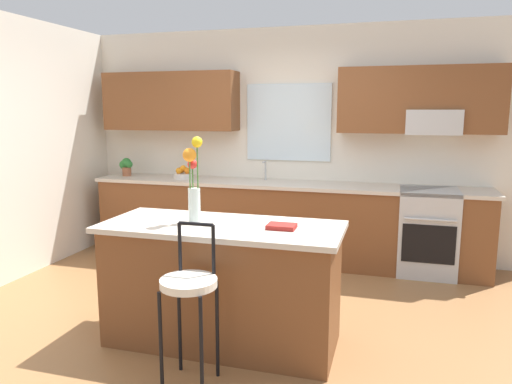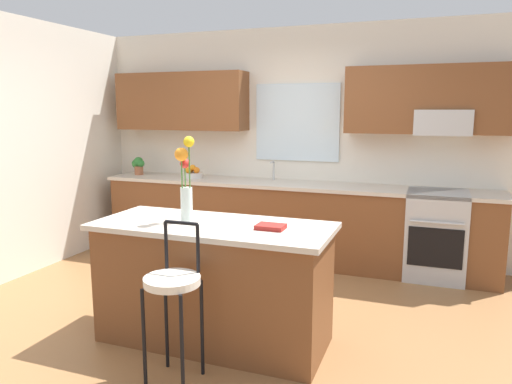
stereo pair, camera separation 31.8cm
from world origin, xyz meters
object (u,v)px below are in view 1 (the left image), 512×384
(bar_stool_near, at_px, (189,290))
(fruit_bowl_oranges, at_px, (183,174))
(oven_range, at_px, (427,231))
(kitchen_island, at_px, (222,283))
(flower_vase, at_px, (193,181))
(cookbook, at_px, (282,226))
(potted_plant_small, at_px, (126,166))

(bar_stool_near, distance_m, fruit_bowl_oranges, 3.02)
(oven_range, relative_size, fruit_bowl_oranges, 3.83)
(kitchen_island, relative_size, fruit_bowl_oranges, 7.39)
(kitchen_island, xyz_separation_m, bar_stool_near, (0.00, -0.59, 0.17))
(flower_vase, bearing_deg, cookbook, 0.62)
(bar_stool_near, distance_m, flower_vase, 0.86)
(bar_stool_near, bearing_deg, potted_plant_small, 127.30)
(kitchen_island, xyz_separation_m, cookbook, (0.45, -0.00, 0.47))
(bar_stool_near, relative_size, cookbook, 5.21)
(bar_stool_near, height_order, cookbook, bar_stool_near)
(kitchen_island, relative_size, potted_plant_small, 7.73)
(oven_range, bearing_deg, fruit_bowl_oranges, 179.44)
(flower_vase, relative_size, fruit_bowl_oranges, 2.66)
(bar_stool_near, bearing_deg, oven_range, 59.66)
(flower_vase, bearing_deg, potted_plant_small, 131.04)
(oven_range, relative_size, potted_plant_small, 4.01)
(bar_stool_near, relative_size, flower_vase, 1.63)
(kitchen_island, bearing_deg, potted_plant_small, 134.28)
(cookbook, relative_size, fruit_bowl_oranges, 0.83)
(bar_stool_near, xyz_separation_m, flower_vase, (-0.21, 0.58, 0.60))
(cookbook, bearing_deg, bar_stool_near, -127.66)
(cookbook, height_order, fruit_bowl_oranges, fruit_bowl_oranges)
(oven_range, distance_m, flower_vase, 2.86)
(bar_stool_near, bearing_deg, fruit_bowl_oranges, 115.24)
(fruit_bowl_oranges, bearing_deg, potted_plant_small, -179.89)
(bar_stool_near, height_order, flower_vase, flower_vase)
(oven_range, height_order, kitchen_island, same)
(bar_stool_near, xyz_separation_m, cookbook, (0.45, 0.59, 0.30))
(cookbook, bearing_deg, oven_range, 61.95)
(flower_vase, distance_m, cookbook, 0.73)
(flower_vase, bearing_deg, bar_stool_near, -70.03)
(kitchen_island, xyz_separation_m, potted_plant_small, (-2.07, 2.12, 0.59))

